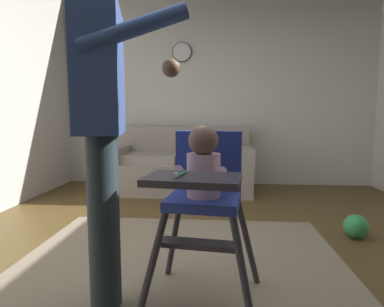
# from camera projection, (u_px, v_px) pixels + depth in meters

# --- Properties ---
(ground) EXTENTS (6.07, 7.01, 0.10)m
(ground) POSITION_uv_depth(u_px,v_px,m) (213.00, 273.00, 2.17)
(ground) COLOR brown
(wall_far) EXTENTS (5.27, 0.06, 2.78)m
(wall_far) POSITION_uv_depth(u_px,v_px,m) (217.00, 89.00, 4.72)
(wall_far) COLOR silver
(wall_far) RESTS_ON ground
(area_rug) EXTENTS (2.24, 2.72, 0.01)m
(area_rug) POSITION_uv_depth(u_px,v_px,m) (172.00, 297.00, 1.79)
(area_rug) COLOR gray
(area_rug) RESTS_ON ground
(couch) EXTENTS (1.86, 0.86, 0.86)m
(couch) POSITION_uv_depth(u_px,v_px,m) (182.00, 166.00, 4.36)
(couch) COLOR gray
(couch) RESTS_ON ground
(high_chair) EXTENTS (0.67, 0.78, 0.96)m
(high_chair) POSITION_uv_depth(u_px,v_px,m) (204.00, 182.00, 1.66)
(high_chair) COLOR #363239
(high_chair) RESTS_ON ground
(adult_standing) EXTENTS (0.58, 0.50, 1.69)m
(adult_standing) POSITION_uv_depth(u_px,v_px,m) (103.00, 124.00, 1.57)
(adult_standing) COLOR #273437
(adult_standing) RESTS_ON ground
(toy_ball) EXTENTS (0.20, 0.20, 0.20)m
(toy_ball) POSITION_uv_depth(u_px,v_px,m) (356.00, 226.00, 2.67)
(toy_ball) COLOR green
(toy_ball) RESTS_ON ground
(wall_clock) EXTENTS (0.28, 0.04, 0.28)m
(wall_clock) POSITION_uv_depth(u_px,v_px,m) (182.00, 52.00, 4.65)
(wall_clock) COLOR white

